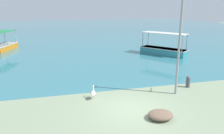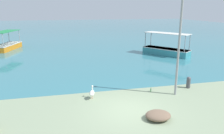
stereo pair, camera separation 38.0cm
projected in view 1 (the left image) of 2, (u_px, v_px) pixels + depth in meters
ground at (131, 110)px, 11.74m from camera, size 120.00×120.00×0.00m
harbor_water at (70, 29)px, 56.57m from camera, size 110.00×90.00×0.00m
fishing_boat_center at (3, 46)px, 28.18m from camera, size 3.05×5.25×2.39m
fishing_boat_near_right at (163, 50)px, 25.51m from camera, size 4.51×5.31×2.53m
pelican at (93, 93)px, 13.05m from camera, size 0.46×0.78×0.80m
lamp_post at (180, 38)px, 13.00m from camera, size 0.28×0.28×6.44m
mooring_bollard at (188, 81)px, 14.98m from camera, size 0.29×0.29×0.80m
net_pile at (160, 115)px, 10.76m from camera, size 1.27×1.08×0.40m
glass_bottle at (151, 89)px, 14.37m from camera, size 0.07×0.07×0.27m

